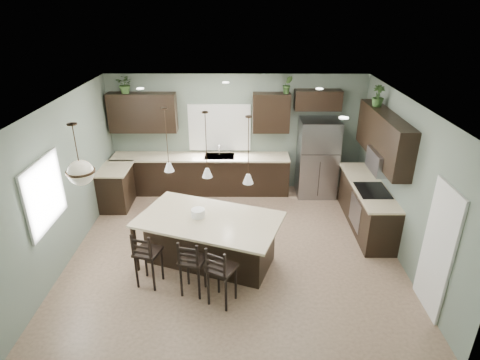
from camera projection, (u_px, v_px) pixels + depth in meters
name	position (u px, v px, depth m)	size (l,w,h in m)	color
ground	(235.00, 248.00, 7.65)	(6.00, 6.00, 0.00)	#9E8466
pantry_door	(437.00, 251.00, 5.80)	(0.04, 0.82, 2.04)	white
window_back	(220.00, 128.00, 9.50)	(1.35, 0.02, 1.00)	white
window_left	(44.00, 194.00, 6.30)	(0.02, 1.10, 1.00)	white
left_return_cabs	(116.00, 188.00, 9.03)	(0.60, 0.90, 0.90)	black
left_return_countertop	(114.00, 169.00, 8.83)	(0.66, 0.96, 0.04)	beige
back_lower_cabs	(201.00, 175.00, 9.70)	(4.20, 0.60, 0.90)	black
back_countertop	(200.00, 157.00, 9.49)	(4.20, 0.66, 0.04)	beige
sink_inset	(219.00, 156.00, 9.48)	(0.70, 0.45, 0.01)	gray
faucet	(219.00, 151.00, 9.39)	(0.02, 0.02, 0.28)	silver
back_upper_left	(143.00, 113.00, 9.20)	(1.55, 0.34, 0.90)	black
back_upper_right	(271.00, 113.00, 9.18)	(0.85, 0.34, 0.90)	black
fridge_header	(318.00, 100.00, 9.05)	(1.05, 0.34, 0.45)	black
right_lower_cabs	(366.00, 206.00, 8.25)	(0.60, 2.35, 0.90)	black
right_countertop	(368.00, 185.00, 8.05)	(0.66, 2.35, 0.04)	beige
cooktop	(373.00, 190.00, 7.79)	(0.58, 0.75, 0.02)	black
wall_oven_front	(355.00, 212.00, 8.00)	(0.01, 0.72, 0.60)	gray
right_upper_cabs	(383.00, 137.00, 7.62)	(0.34, 2.35, 0.90)	black
microwave	(382.00, 161.00, 7.54)	(0.40, 0.75, 0.40)	gray
refrigerator	(317.00, 158.00, 9.40)	(0.90, 0.74, 1.85)	gray
kitchen_island	(210.00, 241.00, 7.03)	(2.40, 1.36, 0.92)	black
serving_dish	(198.00, 213.00, 6.87)	(0.24, 0.24, 0.14)	white
bar_stool_left	(148.00, 258.00, 6.50)	(0.38, 0.38, 1.03)	black
bar_stool_center	(193.00, 266.00, 6.32)	(0.38, 0.38, 1.02)	black
bar_stool_right	(222.00, 274.00, 6.10)	(0.39, 0.39, 1.05)	black
pendant_left	(167.00, 140.00, 6.50)	(0.17, 0.17, 1.10)	silver
pendant_center	(206.00, 145.00, 6.29)	(0.17, 0.17, 1.10)	white
pendant_right	(248.00, 151.00, 6.07)	(0.17, 0.17, 1.10)	silver
chandelier	(77.00, 155.00, 5.69)	(0.42, 0.42, 0.94)	#FAEDCD
plant_back_left	(125.00, 84.00, 8.90)	(0.37, 0.32, 0.41)	#325224
plant_back_right	(288.00, 85.00, 8.88)	(0.22, 0.18, 0.40)	#355826
plant_right_wall	(378.00, 96.00, 7.83)	(0.23, 0.23, 0.41)	#305123
room_shell	(234.00, 166.00, 6.95)	(6.00, 6.00, 6.00)	slate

